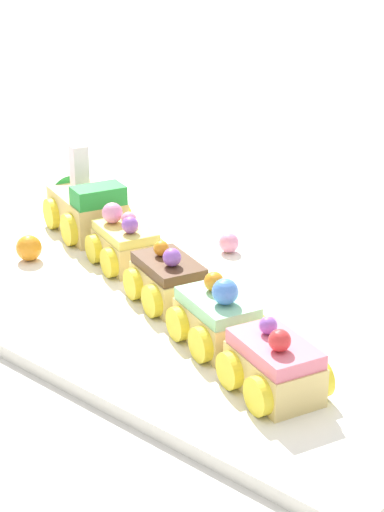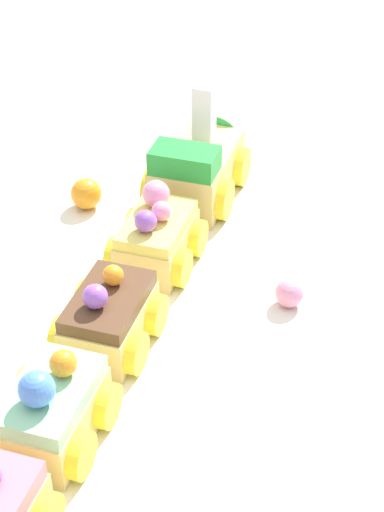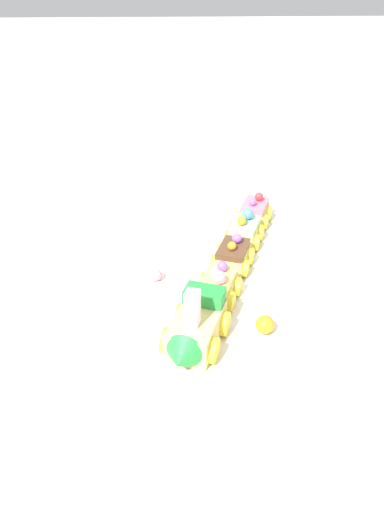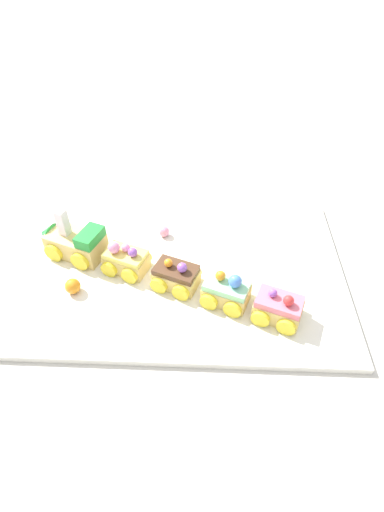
# 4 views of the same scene
# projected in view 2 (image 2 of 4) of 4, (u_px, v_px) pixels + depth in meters

# --- Properties ---
(ground_plane) EXTENTS (10.00, 10.00, 0.00)m
(ground_plane) POSITION_uv_depth(u_px,v_px,m) (174.00, 333.00, 0.62)
(ground_plane) COLOR beige
(display_board) EXTENTS (0.64, 0.40, 0.01)m
(display_board) POSITION_uv_depth(u_px,v_px,m) (174.00, 326.00, 0.62)
(display_board) COLOR white
(display_board) RESTS_ON ground_plane
(cake_train_locomotive) EXTENTS (0.14, 0.10, 0.10)m
(cake_train_locomotive) POSITION_uv_depth(u_px,v_px,m) (201.00, 163.00, 0.75)
(cake_train_locomotive) COLOR #E5C675
(cake_train_locomotive) RESTS_ON display_board
(cake_car_lemon) EXTENTS (0.09, 0.08, 0.06)m
(cake_car_lemon) POSITION_uv_depth(u_px,v_px,m) (157.00, 238.00, 0.66)
(cake_car_lemon) COLOR #E5C675
(cake_car_lemon) RESTS_ON display_board
(cake_car_chocolate) EXTENTS (0.09, 0.08, 0.06)m
(cake_car_chocolate) POSITION_uv_depth(u_px,v_px,m) (109.00, 319.00, 0.58)
(cake_car_chocolate) COLOR #E5C675
(cake_car_chocolate) RESTS_ON display_board
(cake_car_mint) EXTENTS (0.09, 0.08, 0.06)m
(cake_car_mint) POSITION_uv_depth(u_px,v_px,m) (52.00, 411.00, 0.51)
(cake_car_mint) COLOR #E5C675
(cake_car_mint) RESTS_ON display_board
(gumball_orange) EXTENTS (0.03, 0.03, 0.03)m
(gumball_orange) POSITION_uv_depth(u_px,v_px,m) (86.00, 194.00, 0.73)
(gumball_orange) COLOR orange
(gumball_orange) RESTS_ON display_board
(gumball_pink) EXTENTS (0.02, 0.02, 0.02)m
(gumball_pink) POSITION_uv_depth(u_px,v_px,m) (290.00, 293.00, 0.62)
(gumball_pink) COLOR pink
(gumball_pink) RESTS_ON display_board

